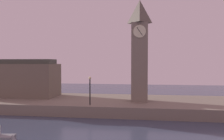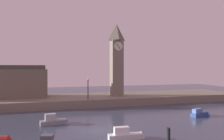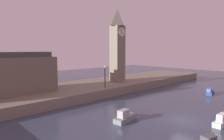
{
  "view_description": "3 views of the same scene",
  "coord_description": "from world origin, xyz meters",
  "views": [
    {
      "loc": [
        8.29,
        -13.87,
        7.25
      ],
      "look_at": [
        4.5,
        14.58,
        6.3
      ],
      "focal_mm": 35.26,
      "sensor_mm": 36.0,
      "label": 1
    },
    {
      "loc": [
        -5.28,
        -24.4,
        7.29
      ],
      "look_at": [
        6.0,
        15.45,
        6.9
      ],
      "focal_mm": 34.69,
      "sensor_mm": 36.0,
      "label": 2
    },
    {
      "loc": [
        -21.27,
        -10.65,
        8.19
      ],
      "look_at": [
        2.7,
        15.04,
        4.58
      ],
      "focal_mm": 31.81,
      "sensor_mm": 36.0,
      "label": 3
    }
  ],
  "objects": [
    {
      "name": "streetlamp",
      "position": [
        1.35,
        15.4,
        3.91
      ],
      "size": [
        0.36,
        0.36,
        3.87
      ],
      "color": "black",
      "rests_on": "far_embankment"
    },
    {
      "name": "clock_tower",
      "position": [
        8.04,
        19.09,
        9.29
      ],
      "size": [
        2.62,
        2.65,
        15.03
      ],
      "color": "slate",
      "rests_on": "far_embankment"
    },
    {
      "name": "far_embankment",
      "position": [
        0.0,
        20.0,
        0.75
      ],
      "size": [
        70.0,
        12.0,
        1.5
      ],
      "primitive_type": "cube",
      "color": "slate",
      "rests_on": "ground"
    },
    {
      "name": "parliament_hall",
      "position": [
        -14.47,
        21.35,
        4.7
      ],
      "size": [
        16.01,
        5.36,
        10.68
      ],
      "color": "#6B6051",
      "rests_on": "far_embankment"
    }
  ]
}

